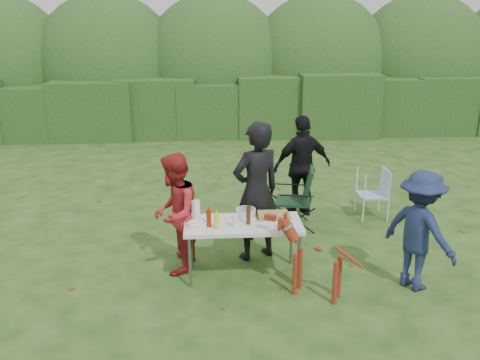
{
  "coord_description": "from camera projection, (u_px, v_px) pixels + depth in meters",
  "views": [
    {
      "loc": [
        -0.28,
        -6.26,
        3.24
      ],
      "look_at": [
        0.18,
        0.7,
        1.0
      ],
      "focal_mm": 38.0,
      "sensor_mm": 36.0,
      "label": 1
    }
  ],
  "objects": [
    {
      "name": "cup_stack",
      "position": [
        235.0,
        221.0,
        6.3
      ],
      "size": [
        0.08,
        0.08,
        0.18
      ],
      "primitive_type": "cylinder",
      "color": "white",
      "rests_on": "folding_table"
    },
    {
      "name": "ketchup_bottle",
      "position": [
        209.0,
        218.0,
        6.32
      ],
      "size": [
        0.06,
        0.06,
        0.22
      ],
      "primitive_type": "cylinder",
      "color": "#911F05",
      "rests_on": "folding_table"
    },
    {
      "name": "mustard_bottle",
      "position": [
        217.0,
        221.0,
        6.26
      ],
      "size": [
        0.06,
        0.06,
        0.2
      ],
      "primitive_type": "cylinder",
      "color": "yellow",
      "rests_on": "folding_table"
    },
    {
      "name": "food_tray",
      "position": [
        273.0,
        216.0,
        6.66
      ],
      "size": [
        0.45,
        0.3,
        0.02
      ],
      "primitive_type": "cube",
      "color": "#B7B7BA",
      "rests_on": "folding_table"
    },
    {
      "name": "folding_table",
      "position": [
        243.0,
        227.0,
        6.49
      ],
      "size": [
        1.5,
        0.7,
        0.74
      ],
      "color": "silver",
      "rests_on": "ground"
    },
    {
      "name": "ground",
      "position": [
        230.0,
        265.0,
        6.95
      ],
      "size": [
        80.0,
        80.0,
        0.0
      ],
      "primitive_type": "plane",
      "color": "#1E4211"
    },
    {
      "name": "camping_chair",
      "position": [
        293.0,
        197.0,
        8.11
      ],
      "size": [
        0.73,
        0.73,
        0.99
      ],
      "primitive_type": null,
      "rotation": [
        0.0,
        0.0,
        2.94
      ],
      "color": "#15341D",
      "rests_on": "ground"
    },
    {
      "name": "person_red_jacket",
      "position": [
        175.0,
        214.0,
        6.61
      ],
      "size": [
        0.72,
        0.87,
        1.6
      ],
      "primitive_type": "imported",
      "rotation": [
        0.0,
        0.0,
        -1.73
      ],
      "color": "#A52125",
      "rests_on": "ground"
    },
    {
      "name": "person_black_puffy",
      "position": [
        302.0,
        166.0,
        8.49
      ],
      "size": [
        1.08,
        0.64,
        1.72
      ],
      "primitive_type": "imported",
      "rotation": [
        0.0,
        0.0,
        3.37
      ],
      "color": "black",
      "rests_on": "ground"
    },
    {
      "name": "shrub_backdrop",
      "position": [
        215.0,
        73.0,
        15.58
      ],
      "size": [
        20.0,
        2.6,
        3.2
      ],
      "primitive_type": "ellipsoid",
      "color": "#3D6628",
      "rests_on": "ground"
    },
    {
      "name": "lawn_chair",
      "position": [
        372.0,
        193.0,
        8.54
      ],
      "size": [
        0.5,
        0.5,
        0.84
      ],
      "primitive_type": null,
      "rotation": [
        0.0,
        0.0,
        3.13
      ],
      "color": "#3D60C0",
      "rests_on": "ground"
    },
    {
      "name": "plate_stack",
      "position": [
        198.0,
        224.0,
        6.37
      ],
      "size": [
        0.24,
        0.24,
        0.05
      ],
      "primitive_type": "cylinder",
      "color": "white",
      "rests_on": "folding_table"
    },
    {
      "name": "beer_bottle",
      "position": [
        248.0,
        215.0,
        6.4
      ],
      "size": [
        0.06,
        0.06,
        0.24
      ],
      "primitive_type": "cylinder",
      "color": "#47230F",
      "rests_on": "folding_table"
    },
    {
      "name": "paper_towel_roll",
      "position": [
        195.0,
        210.0,
        6.54
      ],
      "size": [
        0.12,
        0.12,
        0.26
      ],
      "primitive_type": "cylinder",
      "color": "white",
      "rests_on": "folding_table"
    },
    {
      "name": "focaccia_bread",
      "position": [
        273.0,
        214.0,
        6.65
      ],
      "size": [
        0.4,
        0.26,
        0.04
      ],
      "primitive_type": "cube",
      "color": "#A5903D",
      "rests_on": "food_tray"
    },
    {
      "name": "dog",
      "position": [
        318.0,
        261.0,
        6.06
      ],
      "size": [
        1.06,
        0.83,
        0.94
      ],
      "primitive_type": null,
      "rotation": [
        0.0,
        0.0,
        2.63
      ],
      "color": "maroon",
      "rests_on": "ground"
    },
    {
      "name": "hedge_row",
      "position": [
        216.0,
        106.0,
        14.29
      ],
      "size": [
        22.0,
        1.4,
        1.7
      ],
      "primitive_type": "cube",
      "color": "#23471C",
      "rests_on": "ground"
    },
    {
      "name": "person_cook",
      "position": [
        256.0,
        192.0,
        6.91
      ],
      "size": [
        0.84,
        0.72,
        1.95
      ],
      "primitive_type": "imported",
      "rotation": [
        0.0,
        0.0,
        3.58
      ],
      "color": "black",
      "rests_on": "ground"
    },
    {
      "name": "pasta_bowl",
      "position": [
        246.0,
        212.0,
        6.68
      ],
      "size": [
        0.26,
        0.26,
        0.1
      ],
      "primitive_type": "cylinder",
      "color": "silver",
      "rests_on": "folding_table"
    },
    {
      "name": "child",
      "position": [
        420.0,
        231.0,
        6.18
      ],
      "size": [
        1.01,
        1.13,
        1.52
      ],
      "primitive_type": "imported",
      "rotation": [
        0.0,
        0.0,
        2.15
      ],
      "color": "#1A264C",
      "rests_on": "ground"
    }
  ]
}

